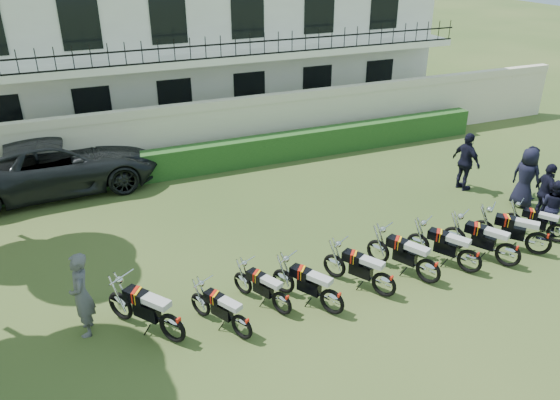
{
  "coord_description": "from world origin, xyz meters",
  "views": [
    {
      "loc": [
        -5.58,
        -10.3,
        7.63
      ],
      "look_at": [
        -0.57,
        1.79,
        1.2
      ],
      "focal_mm": 35.0,
      "sensor_mm": 36.0,
      "label": 1
    }
  ],
  "objects": [
    {
      "name": "motorcycle_3",
      "position": [
        -0.78,
        -1.71,
        0.49
      ],
      "size": [
        1.08,
        1.72,
        1.06
      ],
      "rotation": [
        0.0,
        0.0,
        0.54
      ],
      "color": "black",
      "rests_on": "ground"
    },
    {
      "name": "ground",
      "position": [
        0.0,
        0.0,
        0.0
      ],
      "size": [
        100.0,
        100.0,
        0.0
      ],
      "primitive_type": "plane",
      "color": "#2D471C",
      "rests_on": "ground"
    },
    {
      "name": "officer_1",
      "position": [
        6.62,
        -0.72,
        0.79
      ],
      "size": [
        0.68,
        0.83,
        1.58
      ],
      "primitive_type": "imported",
      "rotation": [
        0.0,
        0.0,
        1.68
      ],
      "color": "black",
      "rests_on": "ground"
    },
    {
      "name": "motorcycle_5",
      "position": [
        1.9,
        -1.53,
        0.51
      ],
      "size": [
        1.04,
        1.86,
        1.11
      ],
      "rotation": [
        0.0,
        0.0,
        0.47
      ],
      "color": "black",
      "rests_on": "ground"
    },
    {
      "name": "officer_5",
      "position": [
        6.27,
        2.53,
        0.97
      ],
      "size": [
        0.56,
        1.17,
        1.93
      ],
      "primitive_type": "imported",
      "rotation": [
        0.0,
        0.0,
        1.65
      ],
      "color": "black",
      "rests_on": "ground"
    },
    {
      "name": "motorcycle_0",
      "position": [
        -4.23,
        -1.28,
        0.54
      ],
      "size": [
        1.36,
        1.77,
        1.16
      ],
      "rotation": [
        0.0,
        0.0,
        0.64
      ],
      "color": "black",
      "rests_on": "ground"
    },
    {
      "name": "officer_2",
      "position": [
        6.91,
        -0.15,
        0.9
      ],
      "size": [
        0.77,
        1.14,
        1.8
      ],
      "primitive_type": "imported",
      "rotation": [
        0.0,
        0.0,
        1.22
      ],
      "color": "black",
      "rests_on": "ground"
    },
    {
      "name": "motorcycle_7",
      "position": [
        4.19,
        -1.69,
        0.52
      ],
      "size": [
        1.12,
        1.82,
        1.12
      ],
      "rotation": [
        0.0,
        0.0,
        0.53
      ],
      "color": "black",
      "rests_on": "ground"
    },
    {
      "name": "officer_4",
      "position": [
        7.75,
        1.35,
        0.85
      ],
      "size": [
        0.68,
        0.85,
        1.7
      ],
      "primitive_type": "imported",
      "rotation": [
        0.0,
        0.0,
        1.52
      ],
      "color": "black",
      "rests_on": "ground"
    },
    {
      "name": "building",
      "position": [
        0.0,
        13.96,
        3.71
      ],
      "size": [
        20.4,
        9.6,
        7.4
      ],
      "color": "white",
      "rests_on": "ground"
    },
    {
      "name": "motorcycle_1",
      "position": [
        -2.88,
        -1.72,
        0.45
      ],
      "size": [
        0.95,
        1.6,
        0.97
      ],
      "rotation": [
        0.0,
        0.0,
        0.51
      ],
      "color": "black",
      "rests_on": "ground"
    },
    {
      "name": "perimeter_wall",
      "position": [
        0.0,
        8.0,
        1.17
      ],
      "size": [
        30.0,
        0.35,
        2.3
      ],
      "color": "beige",
      "rests_on": "ground"
    },
    {
      "name": "motorcycle_2",
      "position": [
        -1.8,
        -1.29,
        0.44
      ],
      "size": [
        0.89,
        1.59,
        0.95
      ],
      "rotation": [
        0.0,
        0.0,
        0.47
      ],
      "color": "black",
      "rests_on": "ground"
    },
    {
      "name": "motorcycle_6",
      "position": [
        3.11,
        -1.55,
        0.5
      ],
      "size": [
        1.1,
        1.76,
        1.09
      ],
      "rotation": [
        0.0,
        0.0,
        0.54
      ],
      "color": "black",
      "rests_on": "ground"
    },
    {
      "name": "inspector",
      "position": [
        -5.84,
        -0.25,
        0.95
      ],
      "size": [
        0.52,
        0.73,
        1.9
      ],
      "primitive_type": "imported",
      "rotation": [
        0.0,
        0.0,
        -1.67
      ],
      "color": "#58585D",
      "rests_on": "ground"
    },
    {
      "name": "hedge",
      "position": [
        1.0,
        7.2,
        0.5
      ],
      "size": [
        18.0,
        0.6,
        1.0
      ],
      "primitive_type": "cube",
      "color": "#174017",
      "rests_on": "ground"
    },
    {
      "name": "motorcycle_8",
      "position": [
        5.33,
        -1.56,
        0.52
      ],
      "size": [
        1.38,
        1.65,
        1.12
      ],
      "rotation": [
        0.0,
        0.0,
        0.69
      ],
      "color": "black",
      "rests_on": "ground"
    },
    {
      "name": "motorcycle_9",
      "position": [
        6.32,
        -1.27,
        0.44
      ],
      "size": [
        1.03,
        1.49,
        0.94
      ],
      "rotation": [
        0.0,
        0.0,
        0.59
      ],
      "color": "black",
      "rests_on": "ground"
    },
    {
      "name": "suv",
      "position": [
        -6.01,
        7.6,
        0.89
      ],
      "size": [
        6.53,
        3.28,
        1.77
      ],
      "primitive_type": "imported",
      "rotation": [
        0.0,
        0.0,
        1.63
      ],
      "color": "black",
      "rests_on": "ground"
    },
    {
      "name": "motorcycle_4",
      "position": [
        0.63,
        -1.59,
        0.49
      ],
      "size": [
        1.09,
        1.72,
        1.07
      ],
      "rotation": [
        0.0,
        0.0,
        0.54
      ],
      "color": "black",
      "rests_on": "ground"
    },
    {
      "name": "officer_3",
      "position": [
        7.15,
        0.85,
        0.94
      ],
      "size": [
        0.81,
        1.04,
        1.88
      ],
      "primitive_type": "imported",
      "rotation": [
        0.0,
        0.0,
        1.82
      ],
      "color": "black",
      "rests_on": "ground"
    }
  ]
}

